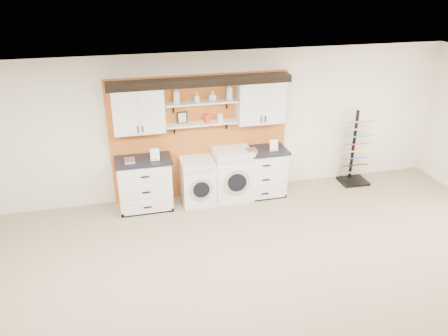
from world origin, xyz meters
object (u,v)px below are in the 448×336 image
object	(u,v)px
dryer	(232,174)
sample_rack	(355,160)
base_cabinet_left	(145,184)
base_cabinet_right	(261,172)
washer	(198,181)

from	to	relation	value
dryer	sample_rack	distance (m)	2.66
base_cabinet_left	sample_rack	world-z (taller)	sample_rack
base_cabinet_left	base_cabinet_right	xyz separation A→B (m)	(2.26, 0.00, -0.02)
base_cabinet_left	base_cabinet_right	bearing A→B (deg)	0.00
base_cabinet_left	dryer	world-z (taller)	dryer
dryer	base_cabinet_right	bearing A→B (deg)	0.33
base_cabinet_left	washer	xyz separation A→B (m)	(1.00, -0.00, -0.06)
base_cabinet_left	washer	world-z (taller)	base_cabinet_left
washer	sample_rack	distance (m)	3.34
washer	dryer	distance (m)	0.69
base_cabinet_right	washer	distance (m)	1.26
base_cabinet_right	dryer	bearing A→B (deg)	-179.67
washer	dryer	size ratio (longest dim) A/B	0.87
dryer	base_cabinet_left	bearing A→B (deg)	179.89
base_cabinet_left	dryer	bearing A→B (deg)	-0.11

